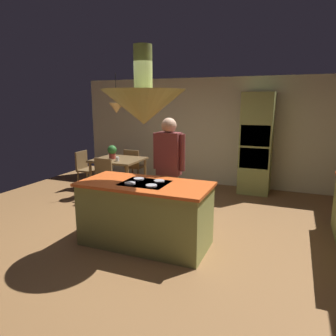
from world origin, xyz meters
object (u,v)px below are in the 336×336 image
Objects in this scene: person_at_island at (169,165)px; chair_by_back_wall at (134,164)px; chair_at_corner at (85,167)px; kitchen_island at (145,213)px; oven_tower at (256,144)px; dining_table at (118,163)px; potted_plant_on_table at (112,151)px; cup_on_table at (117,159)px; chair_facing_island at (101,177)px.

person_at_island is 2.78m from chair_by_back_wall.
chair_by_back_wall is 1.13m from chair_at_corner.
kitchen_island is 0.83× the size of oven_tower.
dining_table is 0.58× the size of person_at_island.
chair_at_corner is (-0.89, 0.00, -0.16)m from dining_table.
chair_at_corner reaches higher than dining_table.
chair_by_back_wall is at bearing 121.35° from kitchen_island.
dining_table is at bearing 141.84° from person_at_island.
potted_plant_on_table is at bearing 131.51° from kitchen_island.
dining_table is at bearing 90.00° from chair_by_back_wall.
chair_at_corner is at bearing 177.34° from potted_plant_on_table.
oven_tower reaches higher than kitchen_island.
chair_at_corner is 9.67× the size of cup_on_table.
chair_at_corner is (-2.66, 1.39, -0.51)m from person_at_island.
oven_tower reaches higher than person_at_island.
person_at_island reaches higher than kitchen_island.
cup_on_table is (-1.65, 1.16, -0.21)m from person_at_island.
potted_plant_on_table reaches higher than chair_by_back_wall.
oven_tower is at bearing 22.21° from dining_table.
kitchen_island is at bearing -39.66° from chair_facing_island.
person_at_island reaches higher than chair_by_back_wall.
chair_at_corner is at bearing 37.72° from chair_by_back_wall.
chair_at_corner is 2.90× the size of potted_plant_on_table.
potted_plant_on_table is at bearing -92.66° from chair_at_corner.
kitchen_island is 3.48m from oven_tower.
dining_table is 0.71m from chair_by_back_wall.
dining_table is 0.30m from cup_on_table.
chair_by_back_wall is at bearing -52.28° from chair_at_corner.
potted_plant_on_table is (-0.13, -0.73, 0.42)m from chair_by_back_wall.
oven_tower reaches higher than dining_table.
dining_table is at bearing 128.99° from kitchen_island.
potted_plant_on_table is (-0.13, 0.65, 0.42)m from chair_facing_island.
chair_by_back_wall is at bearing 130.38° from person_at_island.
dining_table is 0.91m from chair_at_corner.
oven_tower reaches higher than chair_at_corner.
chair_facing_island is 1.38m from chair_by_back_wall.
oven_tower is at bearing 67.92° from person_at_island.
chair_facing_island is at bearing 140.34° from kitchen_island.
chair_at_corner is at bearing -162.80° from oven_tower.
oven_tower is 3.02m from cup_on_table.
potted_plant_on_table is at bearing -158.06° from oven_tower.
chair_facing_island is 1.00× the size of chair_at_corner.
kitchen_island reaches higher than chair_facing_island.
oven_tower is at bearing 33.22° from chair_facing_island.
chair_facing_island and chair_at_corner have the same top height.
person_at_island reaches higher than chair_at_corner.
chair_facing_island is 2.90× the size of potted_plant_on_table.
oven_tower reaches higher than chair_by_back_wall.
kitchen_island is at bearing -129.01° from chair_at_corner.
cup_on_table reaches higher than dining_table.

